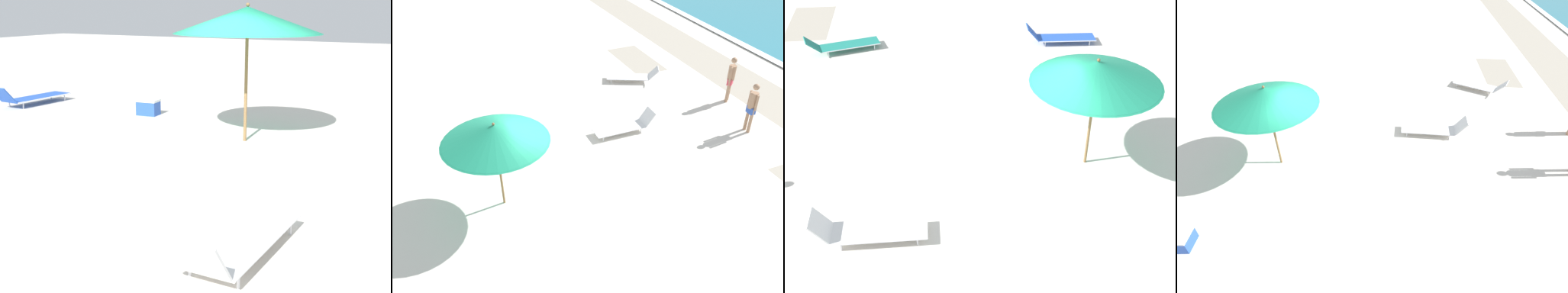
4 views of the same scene
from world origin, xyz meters
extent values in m
cube|color=silver|center=(0.00, 0.00, -0.08)|extent=(60.00, 60.00, 0.16)
cube|color=#AFA492|center=(-6.93, 6.39, 0.00)|extent=(3.09, 1.47, 0.00)
cylinder|color=olive|center=(0.25, -1.60, 1.12)|extent=(0.06, 0.06, 2.25)
cone|color=#1E936B|center=(0.25, -1.60, 2.25)|extent=(2.72, 2.72, 0.48)
cylinder|color=#166E50|center=(0.25, -1.60, 2.02)|extent=(2.64, 2.64, 0.01)
sphere|color=olive|center=(0.25, -1.60, 2.51)|extent=(0.07, 0.07, 0.07)
cube|color=white|center=(-5.13, 5.00, 0.17)|extent=(1.29, 1.81, 0.03)
cylinder|color=silver|center=(-5.40, 5.13, 0.17)|extent=(0.78, 1.56, 0.03)
cylinder|color=silver|center=(-4.86, 4.87, 0.17)|extent=(0.78, 1.56, 0.03)
cube|color=white|center=(-4.67, 5.95, 0.38)|extent=(0.69, 0.61, 0.42)
cylinder|color=silver|center=(-5.65, 4.51, 0.08)|extent=(0.03, 0.03, 0.16)
cylinder|color=silver|center=(-5.19, 4.29, 0.08)|extent=(0.03, 0.03, 0.16)
cylinder|color=silver|center=(-5.06, 5.72, 0.08)|extent=(0.03, 0.03, 0.16)
cylinder|color=silver|center=(-4.60, 5.50, 0.08)|extent=(0.03, 0.03, 0.16)
cube|color=white|center=(-1.67, 2.87, 0.17)|extent=(0.63, 1.79, 0.03)
cylinder|color=silver|center=(-1.97, 2.88, 0.17)|extent=(0.06, 1.78, 0.03)
cylinder|color=silver|center=(-1.37, 2.87, 0.17)|extent=(0.06, 1.78, 0.03)
cube|color=white|center=(-1.65, 3.93, 0.39)|extent=(0.58, 0.36, 0.46)
cylinder|color=silver|center=(-1.93, 2.18, 0.08)|extent=(0.03, 0.03, 0.16)
cylinder|color=silver|center=(-1.42, 2.17, 0.08)|extent=(0.03, 0.03, 0.16)
cylinder|color=silver|center=(-1.91, 3.57, 0.08)|extent=(0.03, 0.03, 0.16)
cylinder|color=silver|center=(-1.40, 3.56, 0.08)|extent=(0.03, 0.03, 0.16)
cylinder|color=#A37A5B|center=(0.04, 6.92, 0.45)|extent=(0.11, 0.11, 0.90)
cylinder|color=#A37A5B|center=(-0.16, 6.94, 0.45)|extent=(0.11, 0.11, 0.90)
cube|color=#2D51B2|center=(-0.06, 6.93, 0.82)|extent=(0.32, 0.21, 0.24)
cylinder|color=#A37A5B|center=(-0.06, 6.93, 1.18)|extent=(0.27, 0.27, 0.55)
cylinder|color=#A37A5B|center=(0.12, 6.92, 1.17)|extent=(0.08, 0.08, 0.55)
cylinder|color=#A37A5B|center=(-0.25, 6.95, 1.17)|extent=(0.08, 0.08, 0.55)
sphere|color=#A37A5B|center=(-0.06, 6.93, 1.66)|extent=(0.21, 0.21, 0.21)
cylinder|color=#A37A5B|center=(-2.14, 7.76, 0.45)|extent=(0.11, 0.11, 0.90)
cylinder|color=#A37A5B|center=(-2.01, 7.60, 0.45)|extent=(0.11, 0.11, 0.90)
cube|color=#D13D4C|center=(-2.08, 7.68, 0.82)|extent=(0.33, 0.35, 0.24)
cylinder|color=#A37A5B|center=(-2.08, 7.68, 1.18)|extent=(0.27, 0.27, 0.55)
cylinder|color=#A37A5B|center=(-2.19, 7.82, 1.17)|extent=(0.08, 0.08, 0.55)
cylinder|color=#A37A5B|center=(-1.96, 7.53, 1.17)|extent=(0.08, 0.08, 0.55)
sphere|color=#A37A5B|center=(-2.08, 7.68, 1.66)|extent=(0.21, 0.21, 0.21)
camera|label=1|loc=(-3.70, 7.70, 2.53)|focal=50.00mm
camera|label=2|loc=(9.36, -3.04, 7.99)|focal=40.00mm
camera|label=3|loc=(-9.24, 1.81, 7.29)|focal=50.00mm
camera|label=4|loc=(6.91, 1.78, 6.06)|focal=28.00mm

